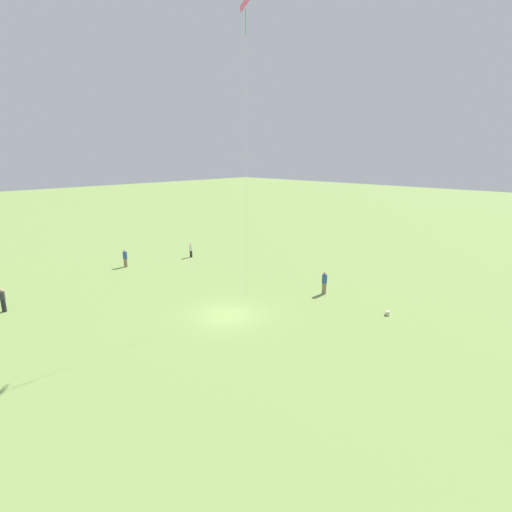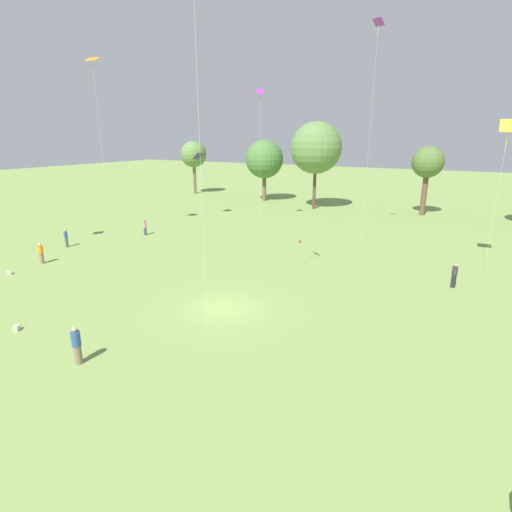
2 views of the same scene
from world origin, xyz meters
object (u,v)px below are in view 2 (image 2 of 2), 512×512
person_0 (41,253)px  kite_6 (509,130)px  kite_4 (93,67)px  person_3 (454,275)px  kite_7 (377,38)px  kite_8 (198,158)px  kite_0 (260,101)px  picnic_bag_0 (17,328)px  picnic_bag_1 (9,273)px  person_6 (77,346)px  picnic_bag_2 (298,241)px  person_4 (66,238)px  person_5 (145,227)px

person_0 → kite_6: 37.54m
kite_4 → person_3: bearing=29.6°
kite_7 → kite_8: (-21.40, 0.96, -11.12)m
kite_0 → kite_7: (12.29, -0.41, 4.83)m
person_0 → kite_7: size_ratio=0.09×
picnic_bag_0 → picnic_bag_1: (-9.70, 5.24, -0.01)m
kite_6 → kite_7: size_ratio=0.56×
kite_7 → picnic_bag_1: kite_7 is taller
person_0 → person_3: (30.71, 10.79, -0.00)m
person_6 → picnic_bag_2: person_6 is taller
picnic_bag_0 → picnic_bag_2: 25.75m
person_3 → kite_8: 33.41m
person_4 → picnic_bag_2: person_4 is taller
person_3 → person_5: person_3 is taller
picnic_bag_0 → picnic_bag_2: size_ratio=0.99×
person_4 → person_3: bearing=-126.0°
picnic_bag_1 → picnic_bag_2: 25.33m
person_3 → person_4: size_ratio=1.02×
person_3 → picnic_bag_1: person_3 is taller
kite_0 → kite_4: bearing=-132.0°
person_6 → kite_4: bearing=139.2°
kite_4 → kite_7: kite_7 is taller
person_3 → kite_4: size_ratio=0.10×
person_0 → kite_8: bearing=80.9°
person_4 → kite_0: (11.89, 17.18, 13.11)m
person_5 → person_6: person_6 is taller
picnic_bag_2 → person_6: bearing=-90.5°
person_0 → kite_0: 26.86m
person_4 → kite_7: (24.18, 16.77, 17.94)m
picnic_bag_1 → picnic_bag_2: (15.82, 19.77, 0.01)m
person_3 → person_6: size_ratio=0.93×
person_3 → picnic_bag_2: person_3 is taller
kite_6 → picnic_bag_1: (-32.22, -18.73, -10.61)m
kite_0 → picnic_bag_2: 16.29m
person_4 → kite_8: bearing=-55.7°
person_3 → picnic_bag_2: 15.69m
person_5 → kite_0: kite_0 is taller
person_6 → person_3: bearing=57.1°
kite_0 → person_0: bearing=-111.7°
person_0 → person_5: (0.40, 11.71, -0.04)m
kite_8 → kite_0: bearing=51.5°
person_4 → kite_7: kite_7 is taller
kite_4 → kite_6: (34.94, 6.34, -5.84)m
person_3 → kite_4: kite_4 is taller
picnic_bag_0 → person_4: bearing=135.5°
person_4 → kite_6: bearing=-119.0°
person_0 → kite_0: size_ratio=0.12×
person_4 → picnic_bag_1: person_4 is taller
kite_0 → picnic_bag_2: size_ratio=34.08×
kite_6 → kite_8: kite_6 is taller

